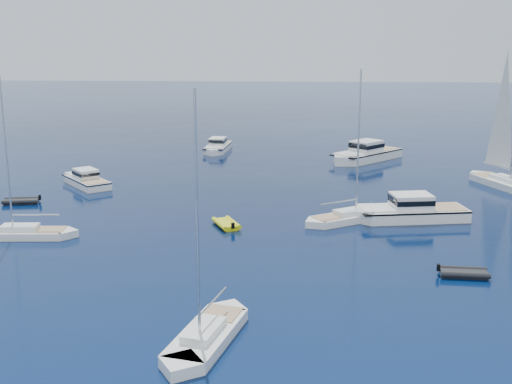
% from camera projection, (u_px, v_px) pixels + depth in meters
% --- Properties ---
extents(ground, '(400.00, 400.00, 0.00)m').
position_uv_depth(ground, '(363.00, 352.00, 31.33)').
color(ground, navy).
rests_on(ground, ground).
extents(motor_cruiser_centre, '(11.12, 5.06, 2.81)m').
position_uv_depth(motor_cruiser_centre, '(408.00, 220.00, 54.13)').
color(motor_cruiser_centre, white).
rests_on(motor_cruiser_centre, ground).
extents(motor_cruiser_far_l, '(7.36, 8.14, 2.21)m').
position_uv_depth(motor_cruiser_far_l, '(86.00, 185.00, 66.86)').
color(motor_cruiser_far_l, white).
rests_on(motor_cruiser_far_l, ground).
extents(motor_cruiser_distant, '(10.83, 11.28, 3.14)m').
position_uv_depth(motor_cruiser_distant, '(365.00, 160.00, 80.35)').
color(motor_cruiser_distant, silver).
rests_on(motor_cruiser_distant, ground).
extents(motor_cruiser_horizon, '(3.36, 8.90, 2.29)m').
position_uv_depth(motor_cruiser_horizon, '(217.00, 151.00, 86.98)').
color(motor_cruiser_horizon, white).
rests_on(motor_cruiser_horizon, ground).
extents(sailboat_fore, '(4.36, 9.23, 13.13)m').
position_uv_depth(sailboat_fore, '(207.00, 342.00, 32.37)').
color(sailboat_fore, white).
rests_on(sailboat_fore, ground).
extents(sailboat_mid_l, '(8.72, 2.83, 12.62)m').
position_uv_depth(sailboat_mid_l, '(25.00, 237.00, 49.38)').
color(sailboat_mid_l, white).
rests_on(sailboat_mid_l, ground).
extents(sailboat_centre, '(8.58, 6.73, 12.90)m').
position_uv_depth(sailboat_centre, '(347.00, 221.00, 53.67)').
color(sailboat_centre, white).
rests_on(sailboat_centre, ground).
extents(sailboat_sails_r, '(6.35, 10.81, 15.48)m').
position_uv_depth(sailboat_sails_r, '(502.00, 186.00, 66.36)').
color(sailboat_sails_r, white).
rests_on(sailboat_sails_r, ground).
extents(tender_yellow, '(3.01, 3.73, 0.95)m').
position_uv_depth(tender_yellow, '(226.00, 226.00, 52.17)').
color(tender_yellow, yellow).
rests_on(tender_yellow, ground).
extents(tender_grey_near, '(3.31, 2.01, 0.95)m').
position_uv_depth(tender_grey_near, '(464.00, 276.00, 41.28)').
color(tender_grey_near, black).
rests_on(tender_grey_near, ground).
extents(tender_grey_far, '(3.63, 2.45, 0.95)m').
position_uv_depth(tender_grey_far, '(21.00, 203.00, 59.49)').
color(tender_grey_far, black).
rests_on(tender_grey_far, ground).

